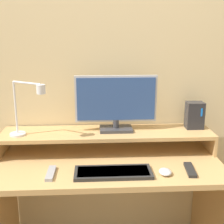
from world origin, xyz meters
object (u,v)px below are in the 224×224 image
Objects in this scene: desk_lamp at (27,108)px; keyboard at (113,172)px; mouse at (165,172)px; monitor at (116,102)px; remote_control at (51,173)px; remote_secondary at (190,170)px; router_dock at (195,115)px.

desk_lamp is 0.80× the size of keyboard.
desk_lamp is 3.80× the size of mouse.
monitor reaches higher than mouse.
desk_lamp is 0.83m from mouse.
remote_control is at bearing -138.01° from monitor.
monitor is at bearing 138.85° from remote_secondary.
desk_lamp reaches higher than keyboard.
router_dock is 0.49m from mouse.
router_dock is 0.94m from remote_control.
mouse is 0.50× the size of remote_secondary.
remote_control is at bearing 177.95° from keyboard.
keyboard is 0.27m from mouse.
monitor is at bearing 83.61° from keyboard.
router_dock reaches higher than remote_secondary.
router_dock is 0.99× the size of remote_secondary.
mouse reaches higher than keyboard.
remote_secondary is (0.88, -0.23, -0.29)m from desk_lamp.
router_dock is 1.04× the size of remote_control.
mouse is 0.59m from remote_control.
desk_lamp is at bearing -169.13° from monitor.
keyboard is at bearing -146.30° from router_dock.
monitor is 2.94× the size of router_dock.
remote_secondary is (0.37, -0.33, -0.30)m from monitor.
remote_control is (-0.85, -0.34, -0.20)m from router_dock.
mouse reaches higher than remote_control.
router_dock is (1.00, 0.11, -0.09)m from desk_lamp.
remote_secondary is at bearing -41.15° from monitor.
monitor is at bearing 41.99° from remote_control.
desk_lamp reaches higher than remote_control.
monitor is 0.58m from remote_secondary.
keyboard is 0.32m from remote_control.
router_dock is at bearing 1.92° from monitor.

